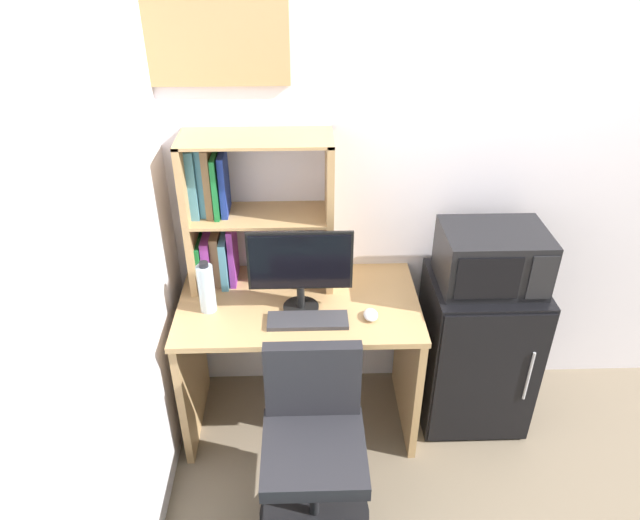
% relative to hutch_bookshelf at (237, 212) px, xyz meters
% --- Properties ---
extents(wall_back, '(6.40, 0.04, 2.60)m').
position_rel_hutch_bookshelf_xyz_m(wall_back, '(1.66, 0.15, 0.15)').
color(wall_back, silver).
rests_on(wall_back, ground_plane).
extents(wall_left, '(0.04, 4.40, 2.60)m').
position_rel_hutch_bookshelf_xyz_m(wall_left, '(-0.36, -1.47, 0.15)').
color(wall_left, silver).
rests_on(wall_left, ground_plane).
extents(desk, '(1.14, 0.65, 0.77)m').
position_rel_hutch_bookshelf_xyz_m(desk, '(0.29, -0.20, -0.62)').
color(desk, tan).
rests_on(desk, ground_plane).
extents(hutch_bookshelf, '(0.68, 0.27, 0.75)m').
position_rel_hutch_bookshelf_xyz_m(hutch_bookshelf, '(0.00, 0.00, 0.00)').
color(hutch_bookshelf, tan).
rests_on(hutch_bookshelf, desk).
extents(monitor, '(0.47, 0.17, 0.41)m').
position_rel_hutch_bookshelf_xyz_m(monitor, '(0.30, -0.26, -0.14)').
color(monitor, black).
rests_on(monitor, desk).
extents(keyboard, '(0.36, 0.13, 0.02)m').
position_rel_hutch_bookshelf_xyz_m(keyboard, '(0.33, -0.36, -0.37)').
color(keyboard, '#333338').
rests_on(keyboard, desk).
extents(computer_mouse, '(0.07, 0.09, 0.04)m').
position_rel_hutch_bookshelf_xyz_m(computer_mouse, '(0.61, -0.34, -0.36)').
color(computer_mouse, silver).
rests_on(computer_mouse, desk).
extents(water_bottle, '(0.08, 0.08, 0.26)m').
position_rel_hutch_bookshelf_xyz_m(water_bottle, '(-0.13, -0.25, -0.26)').
color(water_bottle, silver).
rests_on(water_bottle, desk).
extents(mini_fridge, '(0.53, 0.49, 0.83)m').
position_rel_hutch_bookshelf_xyz_m(mini_fridge, '(1.19, -0.17, -0.73)').
color(mini_fridge, black).
rests_on(mini_fridge, ground_plane).
extents(microwave, '(0.48, 0.36, 0.28)m').
position_rel_hutch_bookshelf_xyz_m(microwave, '(1.19, -0.16, -0.17)').
color(microwave, black).
rests_on(microwave, mini_fridge).
extents(desk_chair, '(0.50, 0.50, 0.85)m').
position_rel_hutch_bookshelf_xyz_m(desk_chair, '(0.34, -0.76, -0.78)').
color(desk_chair, black).
rests_on(desk_chair, ground_plane).
extents(wall_corkboard, '(0.63, 0.02, 0.54)m').
position_rel_hutch_bookshelf_xyz_m(wall_corkboard, '(-0.05, 0.11, 0.83)').
color(wall_corkboard, tan).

